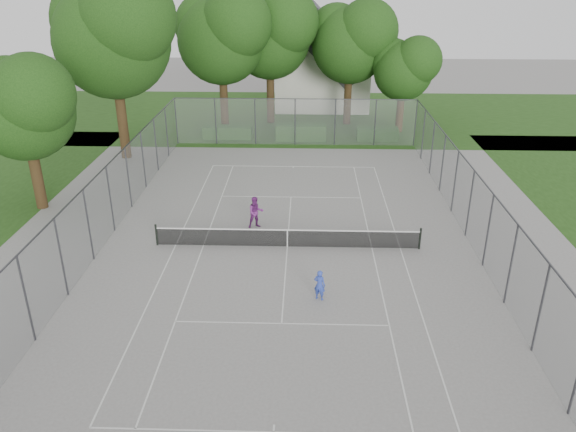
{
  "coord_description": "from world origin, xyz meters",
  "views": [
    {
      "loc": [
        0.84,
        -24.3,
        12.6
      ],
      "look_at": [
        0.0,
        1.0,
        1.2
      ],
      "focal_mm": 35.0,
      "sensor_mm": 36.0,
      "label": 1
    }
  ],
  "objects_px": {
    "girl_player": "(320,285)",
    "woman_player": "(256,212)",
    "house": "(322,61)",
    "tennis_net": "(287,237)"
  },
  "relations": [
    {
      "from": "house",
      "to": "girl_player",
      "type": "relative_size",
      "value": 8.01
    },
    {
      "from": "house",
      "to": "tennis_net",
      "type": "bearing_deg",
      "value": -94.37
    },
    {
      "from": "girl_player",
      "to": "house",
      "type": "bearing_deg",
      "value": -67.69
    },
    {
      "from": "woman_player",
      "to": "house",
      "type": "bearing_deg",
      "value": 62.83
    },
    {
      "from": "woman_player",
      "to": "tennis_net",
      "type": "bearing_deg",
      "value": -70.88
    },
    {
      "from": "tennis_net",
      "to": "girl_player",
      "type": "bearing_deg",
      "value": -72.28
    },
    {
      "from": "tennis_net",
      "to": "girl_player",
      "type": "xyz_separation_m",
      "value": [
        1.47,
        -4.62,
        0.16
      ]
    },
    {
      "from": "house",
      "to": "girl_player",
      "type": "xyz_separation_m",
      "value": [
        -0.79,
        -34.25,
        -3.64
      ]
    },
    {
      "from": "tennis_net",
      "to": "woman_player",
      "type": "bearing_deg",
      "value": 128.03
    },
    {
      "from": "girl_player",
      "to": "woman_player",
      "type": "xyz_separation_m",
      "value": [
        -3.19,
        6.81,
        0.18
      ]
    }
  ]
}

